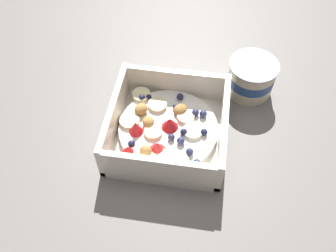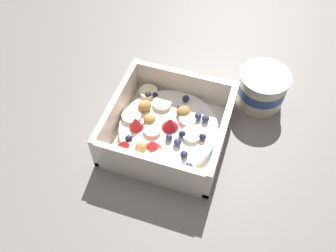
{
  "view_description": "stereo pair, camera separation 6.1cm",
  "coord_description": "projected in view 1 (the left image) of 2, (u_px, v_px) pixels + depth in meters",
  "views": [
    {
      "loc": [
        0.36,
        0.06,
        0.52
      ],
      "look_at": [
        0.0,
        0.01,
        0.03
      ],
      "focal_mm": 38.88,
      "sensor_mm": 36.0,
      "label": 1
    },
    {
      "loc": [
        0.35,
        0.12,
        0.52
      ],
      "look_at": [
        0.0,
        0.01,
        0.03
      ],
      "focal_mm": 38.88,
      "sensor_mm": 36.0,
      "label": 2
    }
  ],
  "objects": [
    {
      "name": "ground_plane",
      "position": [
        162.0,
        134.0,
        0.63
      ],
      "size": [
        2.4,
        2.4,
        0.0
      ],
      "primitive_type": "plane",
      "color": "gray"
    },
    {
      "name": "fruit_bowl",
      "position": [
        167.0,
        129.0,
        0.61
      ],
      "size": [
        0.19,
        0.19,
        0.07
      ],
      "color": "white",
      "rests_on": "ground"
    },
    {
      "name": "spoon",
      "position": [
        171.0,
        89.0,
        0.69
      ],
      "size": [
        0.1,
        0.16,
        0.01
      ],
      "color": "silver",
      "rests_on": "ground"
    },
    {
      "name": "yogurt_cup",
      "position": [
        251.0,
        78.0,
        0.67
      ],
      "size": [
        0.09,
        0.09,
        0.07
      ],
      "color": "beige",
      "rests_on": "ground"
    }
  ]
}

